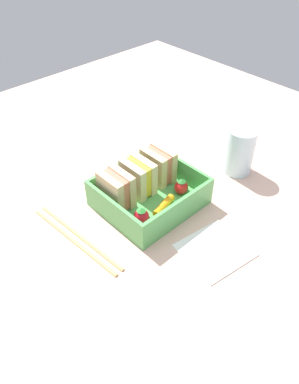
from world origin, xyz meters
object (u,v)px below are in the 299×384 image
(sandwich_center_left, at_px, (138,177))
(strawberry_far_left, at_px, (141,216))
(drinking_glass, at_px, (240,151))
(carrot_stick_far_left, at_px, (163,206))
(sandwich_center, at_px, (158,166))
(folded_napkin, at_px, (215,249))
(strawberry_left, at_px, (181,187))
(chopstick_pair, at_px, (77,238))
(sandwich_left, at_px, (116,190))

(sandwich_center_left, xyz_separation_m, strawberry_far_left, (-0.05, -0.06, -0.02))
(strawberry_far_left, distance_m, drinking_glass, 0.25)
(carrot_stick_far_left, relative_size, drinking_glass, 0.57)
(sandwich_center_left, xyz_separation_m, sandwich_center, (0.05, 0.00, 0.00))
(strawberry_far_left, height_order, folded_napkin, strawberry_far_left)
(sandwich_center, bearing_deg, strawberry_left, -87.23)
(sandwich_center, height_order, strawberry_far_left, sandwich_center)
(sandwich_center_left, xyz_separation_m, drinking_glass, (0.19, -0.08, 0.00))
(strawberry_left, distance_m, folded_napkin, 0.14)
(sandwich_center_left, relative_size, chopstick_pair, 0.31)
(chopstick_pair, relative_size, drinking_glass, 2.18)
(sandwich_left, xyz_separation_m, strawberry_left, (0.10, -0.06, -0.02))
(chopstick_pair, bearing_deg, strawberry_left, -12.87)
(sandwich_center, relative_size, strawberry_left, 2.02)
(drinking_glass, distance_m, folded_napkin, 0.22)
(sandwich_center_left, bearing_deg, sandwich_left, 180.00)
(drinking_glass, relative_size, folded_napkin, 0.92)
(drinking_glass, height_order, folded_napkin, drinking_glass)
(sandwich_center_left, bearing_deg, chopstick_pair, -175.48)
(sandwich_center_left, relative_size, folded_napkin, 0.62)
(sandwich_left, xyz_separation_m, strawberry_far_left, (-0.00, -0.06, -0.02))
(sandwich_center_left, distance_m, strawberry_far_left, 0.08)
(strawberry_far_left, xyz_separation_m, folded_napkin, (0.05, -0.12, -0.02))
(sandwich_left, xyz_separation_m, chopstick_pair, (-0.10, -0.01, -0.04))
(strawberry_far_left, xyz_separation_m, strawberry_left, (0.10, 0.01, -0.00))
(carrot_stick_far_left, bearing_deg, chopstick_pair, 159.33)
(sandwich_center_left, height_order, folded_napkin, sandwich_center_left)
(drinking_glass, bearing_deg, carrot_stick_far_left, 176.74)
(sandwich_left, distance_m, chopstick_pair, 0.10)
(sandwich_left, distance_m, sandwich_center, 0.10)
(sandwich_center_left, bearing_deg, strawberry_far_left, -128.39)
(strawberry_left, bearing_deg, sandwich_center_left, 132.87)
(sandwich_center_left, height_order, strawberry_far_left, sandwich_center_left)
(sandwich_left, xyz_separation_m, sandwich_center_left, (0.05, 0.00, 0.00))
(sandwich_left, height_order, strawberry_far_left, sandwich_left)
(strawberry_far_left, distance_m, chopstick_pair, 0.11)
(drinking_glass, bearing_deg, sandwich_center, 151.95)
(strawberry_left, xyz_separation_m, drinking_glass, (0.14, -0.02, 0.02))
(strawberry_far_left, bearing_deg, sandwich_center_left, 51.61)
(strawberry_far_left, distance_m, carrot_stick_far_left, 0.05)
(sandwich_center_left, bearing_deg, drinking_glass, -21.59)
(sandwich_left, height_order, sandwich_center_left, same)
(sandwich_center_left, xyz_separation_m, chopstick_pair, (-0.15, -0.01, -0.04))
(carrot_stick_far_left, height_order, folded_napkin, carrot_stick_far_left)
(strawberry_left, relative_size, drinking_glass, 0.33)
(sandwich_center_left, bearing_deg, folded_napkin, -89.84)
(sandwich_center, xyz_separation_m, drinking_glass, (0.14, -0.08, 0.00))
(strawberry_left, bearing_deg, drinking_glass, -8.05)
(strawberry_far_left, bearing_deg, strawberry_left, 3.91)
(sandwich_left, bearing_deg, strawberry_far_left, -90.57)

